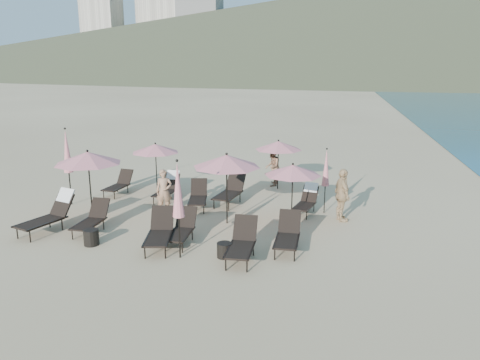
% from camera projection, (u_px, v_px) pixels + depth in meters
% --- Properties ---
extents(ground, '(800.00, 800.00, 0.00)m').
position_uv_depth(ground, '(210.00, 246.00, 13.38)').
color(ground, '#D6BA8C').
rests_on(ground, ground).
extents(volcanic_headland, '(690.00, 690.00, 55.00)m').
position_uv_depth(volcanic_headland, '(453.00, 24.00, 280.89)').
color(volcanic_headland, brown).
rests_on(volcanic_headland, ground).
extents(hotel_skyline, '(109.00, 82.00, 55.00)m').
position_uv_depth(hotel_skyline, '(175.00, 29.00, 282.87)').
color(hotel_skyline, beige).
rests_on(hotel_skyline, ground).
extents(lounger_0, '(1.25, 2.03, 1.19)m').
position_uv_depth(lounger_0, '(50.00, 213.00, 14.51)').
color(lounger_0, black).
rests_on(lounger_0, ground).
extents(lounger_1, '(0.63, 1.58, 0.91)m').
position_uv_depth(lounger_1, '(92.00, 219.00, 14.45)').
color(lounger_1, black).
rests_on(lounger_1, ground).
extents(lounger_2, '(1.00, 1.85, 1.01)m').
position_uv_depth(lounger_2, '(160.00, 231.00, 13.24)').
color(lounger_2, black).
rests_on(lounger_2, ground).
extents(lounger_3, '(0.62, 1.58, 0.91)m').
position_uv_depth(lounger_3, '(182.00, 229.00, 13.59)').
color(lounger_3, black).
rests_on(lounger_3, ground).
extents(lounger_4, '(0.70, 1.75, 1.00)m').
position_uv_depth(lounger_4, '(242.00, 242.00, 12.45)').
color(lounger_4, black).
rests_on(lounger_4, ground).
extents(lounger_5, '(0.64, 1.67, 0.96)m').
position_uv_depth(lounger_5, '(288.00, 234.00, 13.07)').
color(lounger_5, black).
rests_on(lounger_5, ground).
extents(lounger_6, '(0.77, 1.59, 0.88)m').
position_uv_depth(lounger_6, '(119.00, 184.00, 18.58)').
color(lounger_6, black).
rests_on(lounger_6, ground).
extents(lounger_7, '(0.66, 1.63, 1.00)m').
position_uv_depth(lounger_7, '(168.00, 187.00, 17.89)').
color(lounger_7, black).
rests_on(lounger_7, ground).
extents(lounger_8, '(0.92, 1.69, 0.92)m').
position_uv_depth(lounger_8, '(198.00, 196.00, 16.86)').
color(lounger_8, black).
rests_on(lounger_8, ground).
extents(lounger_9, '(0.98, 1.90, 1.04)m').
position_uv_depth(lounger_9, '(230.00, 191.00, 17.32)').
color(lounger_9, black).
rests_on(lounger_9, ground).
extents(lounger_10, '(0.87, 1.60, 0.94)m').
position_uv_depth(lounger_10, '(307.00, 200.00, 16.31)').
color(lounger_10, black).
rests_on(lounger_10, ground).
extents(umbrella_open_0, '(2.19, 2.19, 2.36)m').
position_uv_depth(umbrella_open_0, '(88.00, 158.00, 15.28)').
color(umbrella_open_0, black).
rests_on(umbrella_open_0, ground).
extents(umbrella_open_1, '(2.18, 2.18, 2.35)m').
position_uv_depth(umbrella_open_1, '(227.00, 161.00, 14.81)').
color(umbrella_open_1, black).
rests_on(umbrella_open_1, ground).
extents(umbrella_open_2, '(1.85, 1.85, 2.00)m').
position_uv_depth(umbrella_open_2, '(293.00, 170.00, 14.98)').
color(umbrella_open_2, black).
rests_on(umbrella_open_2, ground).
extents(umbrella_open_3, '(1.89, 1.89, 2.03)m').
position_uv_depth(umbrella_open_3, '(155.00, 148.00, 18.49)').
color(umbrella_open_3, black).
rests_on(umbrella_open_3, ground).
extents(umbrella_open_4, '(1.92, 1.92, 2.07)m').
position_uv_depth(umbrella_open_4, '(278.00, 145.00, 18.96)').
color(umbrella_open_4, black).
rests_on(umbrella_open_4, ground).
extents(umbrella_closed_0, '(0.32, 0.32, 2.72)m').
position_uv_depth(umbrella_closed_0, '(178.00, 190.00, 12.16)').
color(umbrella_closed_0, black).
rests_on(umbrella_closed_0, ground).
extents(umbrella_closed_1, '(0.27, 0.27, 2.31)m').
position_uv_depth(umbrella_closed_1, '(326.00, 168.00, 15.96)').
color(umbrella_closed_1, black).
rests_on(umbrella_closed_1, ground).
extents(umbrella_closed_2, '(0.33, 0.33, 2.86)m').
position_uv_depth(umbrella_closed_2, '(67.00, 151.00, 16.84)').
color(umbrella_closed_2, black).
rests_on(umbrella_closed_2, ground).
extents(side_table_0, '(0.44, 0.44, 0.46)m').
position_uv_depth(side_table_0, '(91.00, 237.00, 13.44)').
color(side_table_0, black).
rests_on(side_table_0, ground).
extents(side_table_1, '(0.41, 0.41, 0.41)m').
position_uv_depth(side_table_1, '(224.00, 250.00, 12.60)').
color(side_table_1, black).
rests_on(side_table_1, ground).
extents(beachgoer_a, '(0.65, 0.53, 1.54)m').
position_uv_depth(beachgoer_a, '(164.00, 191.00, 16.22)').
color(beachgoer_a, '#9F7356').
rests_on(beachgoer_a, ground).
extents(beachgoer_b, '(0.62, 0.80, 1.64)m').
position_uv_depth(beachgoer_b, '(272.00, 167.00, 19.76)').
color(beachgoer_b, '#9A6C4F').
rests_on(beachgoer_b, ground).
extents(beachgoer_c, '(0.78, 1.12, 1.77)m').
position_uv_depth(beachgoer_c, '(342.00, 195.00, 15.33)').
color(beachgoer_c, tan).
rests_on(beachgoer_c, ground).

